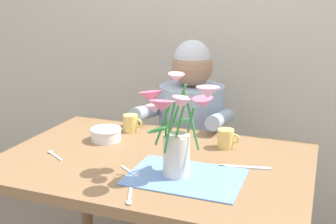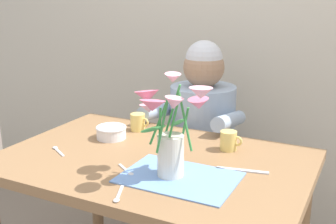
% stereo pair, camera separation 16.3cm
% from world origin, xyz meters
% --- Properties ---
extents(wood_panel_backdrop, '(4.00, 0.10, 2.50)m').
position_xyz_m(wood_panel_backdrop, '(0.00, 1.05, 1.25)').
color(wood_panel_backdrop, beige).
rests_on(wood_panel_backdrop, ground_plane).
extents(dining_table, '(1.20, 0.80, 0.74)m').
position_xyz_m(dining_table, '(0.00, 0.00, 0.64)').
color(dining_table, olive).
rests_on(dining_table, ground_plane).
extents(seated_person, '(0.45, 0.47, 1.14)m').
position_xyz_m(seated_person, '(-0.04, 0.62, 0.56)').
color(seated_person, '#4C4C56').
rests_on(seated_person, ground_plane).
extents(striped_placemat, '(0.40, 0.28, 0.00)m').
position_xyz_m(striped_placemat, '(0.17, -0.12, 0.74)').
color(striped_placemat, '#6B93D1').
rests_on(striped_placemat, dining_table).
extents(flower_vase, '(0.31, 0.28, 0.36)m').
position_xyz_m(flower_vase, '(0.14, -0.12, 0.92)').
color(flower_vase, silver).
rests_on(flower_vase, dining_table).
extents(ceramic_bowl, '(0.14, 0.14, 0.06)m').
position_xyz_m(ceramic_bowl, '(-0.27, 0.12, 0.77)').
color(ceramic_bowl, white).
rests_on(ceramic_bowl, dining_table).
extents(dinner_knife, '(0.19, 0.06, 0.00)m').
position_xyz_m(dinner_knife, '(0.35, 0.04, 0.74)').
color(dinner_knife, silver).
rests_on(dinner_knife, dining_table).
extents(ceramic_mug, '(0.09, 0.07, 0.08)m').
position_xyz_m(ceramic_mug, '(-0.23, 0.27, 0.78)').
color(ceramic_mug, '#E5C666').
rests_on(ceramic_mug, dining_table).
extents(tea_cup, '(0.09, 0.07, 0.08)m').
position_xyz_m(tea_cup, '(0.24, 0.22, 0.78)').
color(tea_cup, '#E5C666').
rests_on(tea_cup, dining_table).
extents(spoon_0, '(0.11, 0.07, 0.01)m').
position_xyz_m(spoon_0, '(-0.39, -0.11, 0.74)').
color(spoon_0, silver).
rests_on(spoon_0, dining_table).
extents(spoon_1, '(0.11, 0.08, 0.01)m').
position_xyz_m(spoon_1, '(-0.01, -0.16, 0.74)').
color(spoon_1, silver).
rests_on(spoon_1, dining_table).
extents(spoon_2, '(0.06, 0.12, 0.01)m').
position_xyz_m(spoon_2, '(0.06, -0.34, 0.74)').
color(spoon_2, silver).
rests_on(spoon_2, dining_table).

